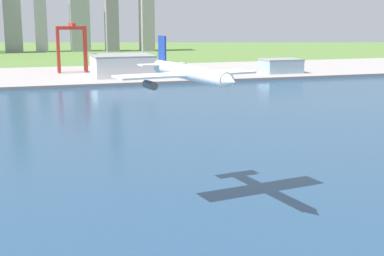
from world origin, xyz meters
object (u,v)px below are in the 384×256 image
(airplane_landing, at_px, (189,73))
(port_crane_red, at_px, (71,37))
(warehouse_main, at_px, (122,65))
(warehouse_annex, at_px, (281,66))

(airplane_landing, distance_m, port_crane_red, 328.85)
(port_crane_red, relative_size, warehouse_main, 0.88)
(warehouse_main, height_order, warehouse_annex, warehouse_main)
(airplane_landing, bearing_deg, port_crane_red, 90.16)
(warehouse_main, distance_m, warehouse_annex, 130.26)
(warehouse_annex, bearing_deg, airplane_landing, -120.53)
(warehouse_main, bearing_deg, warehouse_annex, -6.01)
(port_crane_red, height_order, warehouse_main, port_crane_red)
(port_crane_red, bearing_deg, warehouse_annex, -17.62)
(airplane_landing, xyz_separation_m, port_crane_red, (-0.90, 328.83, -3.26))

